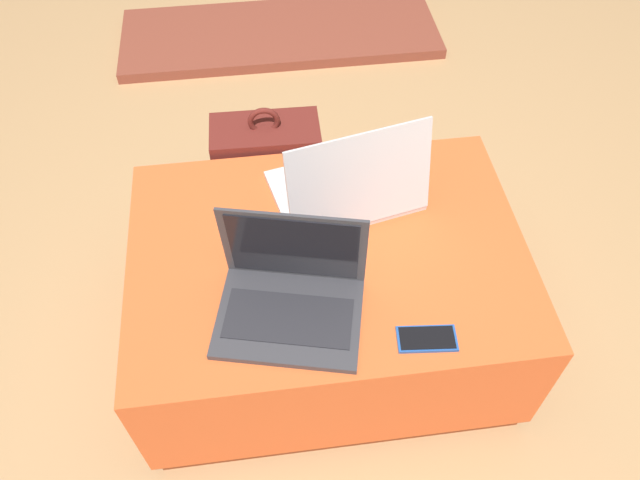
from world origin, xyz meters
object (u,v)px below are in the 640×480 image
backpack (269,180)px  laptop_near (291,294)px  cell_phone (427,339)px  laptop_far (349,187)px

backpack → laptop_near: bearing=93.1°
cell_phone → backpack: backpack is taller
laptop_near → laptop_far: laptop_far is taller
laptop_near → backpack: laptop_near is taller
laptop_far → backpack: size_ratio=0.81×
laptop_near → cell_phone: laptop_near is taller
laptop_far → backpack: bearing=-69.4°
backpack → laptop_far: bearing=124.3°
laptop_near → backpack: bearing=105.3°
laptop_near → cell_phone: (0.29, -0.13, -0.05)m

